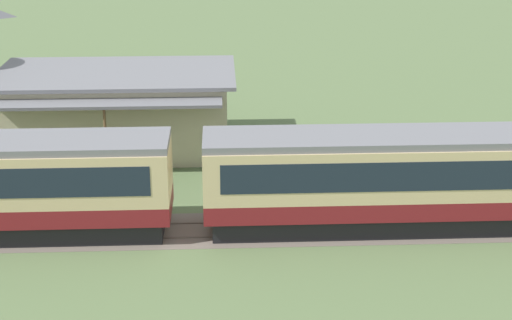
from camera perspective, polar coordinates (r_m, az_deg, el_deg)
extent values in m
plane|color=#566B42|center=(34.03, -3.27, -4.98)|extent=(600.00, 600.00, 0.00)
cube|color=maroon|center=(34.28, 11.04, -2.77)|extent=(17.55, 3.15, 0.80)
cube|color=#D1B784|center=(33.73, 11.21, -0.39)|extent=(17.55, 3.15, 2.24)
cube|color=#192330|center=(33.69, 11.22, -0.21)|extent=(16.15, 3.19, 1.25)
cube|color=slate|center=(33.31, 11.36, 1.65)|extent=(17.55, 2.96, 0.30)
cube|color=black|center=(34.61, 10.95, -4.05)|extent=(16.85, 2.71, 0.88)
cylinder|color=black|center=(33.09, 1.40, -4.85)|extent=(0.90, 0.18, 0.90)
cylinder|color=black|center=(34.40, 1.23, -3.84)|extent=(0.90, 0.18, 0.90)
cylinder|color=black|center=(33.41, -11.30, -5.01)|extent=(0.90, 0.18, 0.90)
cylinder|color=black|center=(34.70, -10.98, -4.01)|extent=(0.90, 0.18, 0.90)
cube|color=#665B51|center=(34.53, -13.87, -5.18)|extent=(134.25, 3.60, 0.01)
cube|color=#4C4238|center=(33.89, -14.09, -5.67)|extent=(134.25, 0.12, 0.04)
cube|color=#4C4238|center=(35.16, -13.66, -4.66)|extent=(134.25, 0.12, 0.04)
cube|color=beige|center=(43.97, -10.03, 3.49)|extent=(12.02, 6.95, 4.13)
cube|color=slate|center=(43.41, -10.20, 6.22)|extent=(12.98, 7.50, 0.20)
cube|color=slate|center=(39.45, -10.90, 4.03)|extent=(11.54, 1.60, 0.16)
cylinder|color=brown|center=(39.44, -10.83, 1.13)|extent=(0.14, 0.14, 3.65)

